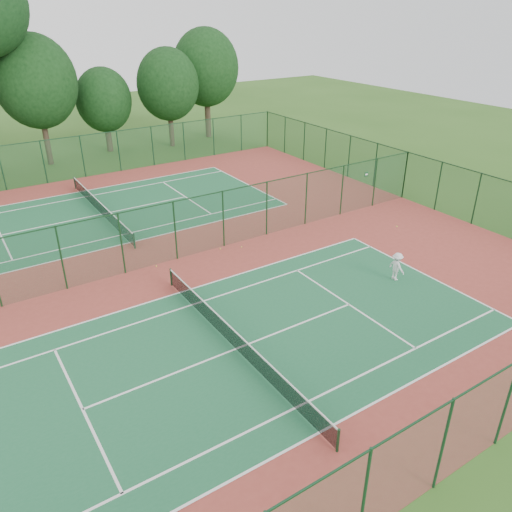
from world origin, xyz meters
The scene contains 15 objects.
ground centered at (0.00, 0.00, 0.00)m, with size 120.00×120.00×0.00m, color #305A1C.
red_pad centered at (0.00, 0.00, 0.01)m, with size 40.00×36.00×0.01m, color maroon.
court_near centered at (0.00, -9.00, 0.01)m, with size 23.77×10.97×0.01m, color #1E603A.
court_far centered at (0.00, 9.00, 0.01)m, with size 23.77×10.97×0.01m, color #1E6139.
fence_north centered at (0.00, 18.00, 1.76)m, with size 40.00×0.09×3.50m.
fence_south centered at (0.00, -18.00, 1.76)m, with size 40.00×0.09×3.50m.
fence_east centered at (20.00, 0.00, 1.76)m, with size 0.09×36.00×3.50m.
fence_divider centered at (0.00, 0.00, 1.76)m, with size 40.00×0.09×3.50m.
tennis_net_near centered at (0.00, -9.00, 0.54)m, with size 0.10×12.90×0.97m.
tennis_net_far centered at (0.00, 9.00, 0.54)m, with size 0.10×12.90×0.97m.
player_near centered at (10.12, -8.49, 0.79)m, with size 0.99×0.57×1.54m, color silver.
stray_ball_a centered at (5.38, -0.76, 0.04)m, with size 0.07×0.07×0.07m, color #DAEE37.
stray_ball_b centered at (4.18, -0.30, 0.05)m, with size 0.08×0.08×0.08m, color #B8D231.
stray_ball_c centered at (0.14, -0.26, 0.05)m, with size 0.07×0.07×0.07m, color #C7EC37.
evergreen_row centered at (0.50, 24.25, 0.00)m, with size 39.00×5.00×12.00m, color black, non-canonical shape.
Camera 1 is at (-8.54, -23.66, 13.00)m, focal length 35.00 mm.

